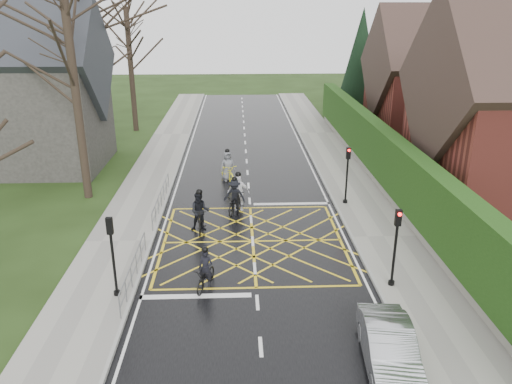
{
  "coord_description": "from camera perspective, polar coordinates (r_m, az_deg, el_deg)",
  "views": [
    {
      "loc": [
        -0.66,
        -20.42,
        10.01
      ],
      "look_at": [
        0.27,
        2.93,
        1.3
      ],
      "focal_mm": 35.0,
      "sensor_mm": 36.0,
      "label": 1
    }
  ],
  "objects": [
    {
      "name": "conifer",
      "position": [
        48.06,
        11.83,
        14.04
      ],
      "size": [
        4.6,
        4.6,
        10.0
      ],
      "color": "black",
      "rests_on": "ground"
    },
    {
      "name": "house_far",
      "position": [
        41.78,
        19.81,
        11.5
      ],
      "size": [
        9.8,
        8.8,
        10.3
      ],
      "color": "maroon",
      "rests_on": "ground"
    },
    {
      "name": "cyclist_rear",
      "position": [
        19.12,
        -5.76,
        -9.36
      ],
      "size": [
        1.09,
        1.81,
        1.67
      ],
      "rotation": [
        0.0,
        0.0,
        -0.31
      ],
      "color": "black",
      "rests_on": "ground"
    },
    {
      "name": "sidewalk_right",
      "position": [
        23.66,
        14.36,
        -5.07
      ],
      "size": [
        3.0,
        80.0,
        0.15
      ],
      "primitive_type": "cube",
      "color": "gray",
      "rests_on": "ground"
    },
    {
      "name": "tree_near",
      "position": [
        27.78,
        -20.45,
        14.89
      ],
      "size": [
        9.24,
        9.24,
        11.44
      ],
      "color": "black",
      "rests_on": "ground"
    },
    {
      "name": "traffic_light_sw",
      "position": [
        18.52,
        -16.01,
        -7.22
      ],
      "size": [
        0.24,
        0.31,
        3.21
      ],
      "color": "black",
      "rests_on": "ground"
    },
    {
      "name": "sidewalk_left",
      "position": [
        23.33,
        -15.35,
        -5.55
      ],
      "size": [
        3.0,
        80.0,
        0.15
      ],
      "primitive_type": "cube",
      "color": "gray",
      "rests_on": "ground"
    },
    {
      "name": "tree_mid",
      "position": [
        35.69,
        -18.3,
        17.27
      ],
      "size": [
        10.08,
        10.08,
        12.48
      ],
      "color": "black",
      "rests_on": "ground"
    },
    {
      "name": "tree_far",
      "position": [
        43.38,
        -14.33,
        16.12
      ],
      "size": [
        8.4,
        8.4,
        10.4
      ],
      "color": "black",
      "rests_on": "ground"
    },
    {
      "name": "car",
      "position": [
        15.72,
        14.98,
        -16.91
      ],
      "size": [
        1.74,
        4.08,
        1.31
      ],
      "primitive_type": "imported",
      "rotation": [
        0.0,
        0.0,
        -0.09
      ],
      "color": "#A5A7AC",
      "rests_on": "ground"
    },
    {
      "name": "cyclist_lead",
      "position": [
        30.37,
        -3.26,
        2.55
      ],
      "size": [
        1.42,
        2.18,
        2.01
      ],
      "rotation": [
        0.0,
        0.0,
        0.37
      ],
      "color": "yellow",
      "rests_on": "ground"
    },
    {
      "name": "stone_wall",
      "position": [
        29.36,
        14.51,
        0.56
      ],
      "size": [
        0.5,
        38.0,
        0.7
      ],
      "primitive_type": "cube",
      "color": "slate",
      "rests_on": "ground"
    },
    {
      "name": "railing_north",
      "position": [
        26.4,
        -10.82,
        -0.38
      ],
      "size": [
        0.05,
        6.04,
        1.03
      ],
      "color": "slate",
      "rests_on": "ground"
    },
    {
      "name": "traffic_light_se",
      "position": [
        19.12,
        15.6,
        -6.26
      ],
      "size": [
        0.24,
        0.31,
        3.21
      ],
      "rotation": [
        0.0,
        0.0,
        3.14
      ],
      "color": "black",
      "rests_on": "ground"
    },
    {
      "name": "hedge",
      "position": [
        28.83,
        14.82,
        3.83
      ],
      "size": [
        0.9,
        38.0,
        2.8
      ],
      "primitive_type": "cube",
      "color": "#18340E",
      "rests_on": "stone_wall"
    },
    {
      "name": "ground",
      "position": [
        22.75,
        -0.38,
        -5.66
      ],
      "size": [
        120.0,
        120.0,
        0.0
      ],
      "primitive_type": "plane",
      "color": "black",
      "rests_on": "ground"
    },
    {
      "name": "railing_south",
      "position": [
        19.68,
        -13.83,
        -8.18
      ],
      "size": [
        0.05,
        5.04,
        1.03
      ],
      "color": "slate",
      "rests_on": "ground"
    },
    {
      "name": "cyclist_back",
      "position": [
        23.64,
        -6.4,
        -2.65
      ],
      "size": [
        0.95,
        2.09,
        2.08
      ],
      "rotation": [
        0.0,
        0.0,
        0.02
      ],
      "color": "black",
      "rests_on": "ground"
    },
    {
      "name": "road",
      "position": [
        22.75,
        -0.38,
        -5.65
      ],
      "size": [
        9.0,
        80.0,
        0.01
      ],
      "primitive_type": "cube",
      "color": "black",
      "rests_on": "ground"
    },
    {
      "name": "cyclist_mid",
      "position": [
        25.7,
        -2.46,
        -0.82
      ],
      "size": [
        1.26,
        2.07,
        1.9
      ],
      "rotation": [
        0.0,
        0.0,
        -0.27
      ],
      "color": "black",
      "rests_on": "ground"
    },
    {
      "name": "traffic_light_ne",
      "position": [
        26.62,
        10.35,
        1.82
      ],
      "size": [
        0.24,
        0.31,
        3.21
      ],
      "rotation": [
        0.0,
        0.0,
        3.14
      ],
      "color": "black",
      "rests_on": "ground"
    },
    {
      "name": "cyclist_front",
      "position": [
        25.86,
        -2.02,
        -0.49
      ],
      "size": [
        1.14,
        2.11,
        2.11
      ],
      "rotation": [
        0.0,
        0.0,
        -0.02
      ],
      "color": "black",
      "rests_on": "ground"
    },
    {
      "name": "church",
      "position": [
        35.25,
        -24.09,
        10.42
      ],
      "size": [
        8.8,
        7.8,
        11.0
      ],
      "color": "#2D2B28",
      "rests_on": "ground"
    }
  ]
}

